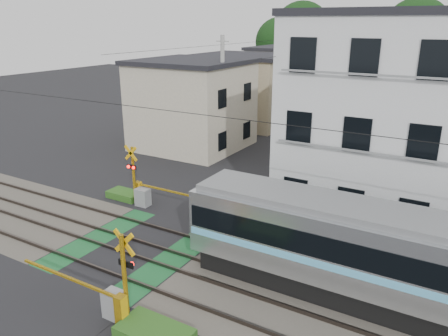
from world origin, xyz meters
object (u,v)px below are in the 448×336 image
Objects in this scene: commuter_train at (432,269)px; crossing_signal_far at (142,192)px; crossing_signal_near at (115,299)px; pedestrian at (357,108)px; apartment_block at (407,116)px.

commuter_train is 13.66m from crossing_signal_far.
crossing_signal_near is 34.43m from pedestrian.
commuter_train is 3.36× the size of crossing_signal_far.
crossing_signal_near is at bearing -54.71° from crossing_signal_far.
apartment_block reaches higher than commuter_train.
apartment_block reaches higher than crossing_signal_near.
crossing_signal_far reaches higher than pedestrian.
commuter_train is 9.09m from apartment_block.
crossing_signal_near is 14.95m from apartment_block.
crossing_signal_near reaches higher than pedestrian.
apartment_block is at bearing 65.78° from crossing_signal_near.
commuter_train reaches higher than pedestrian.
crossing_signal_far is at bearing 125.29° from crossing_signal_near.
commuter_train is at bearing 30.53° from crossing_signal_near.
crossing_signal_far is 0.46× the size of apartment_block.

